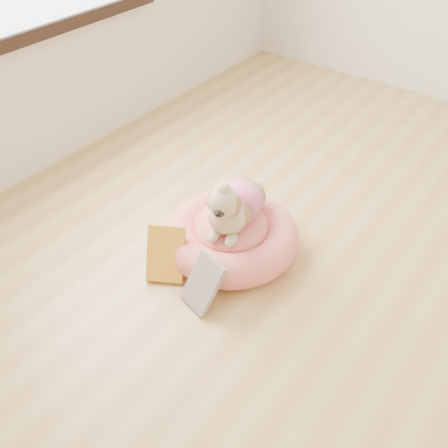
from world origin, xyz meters
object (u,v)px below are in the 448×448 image
Objects in this scene: dog at (233,196)px; book_yellow at (166,254)px; book_white at (203,284)px; pet_bed at (231,236)px.

book_yellow is at bearing -132.90° from dog.
dog is at bearing 119.90° from book_white.
pet_bed is 1.55× the size of dog.
book_yellow is at bearing -115.05° from pet_bed.
book_white is (0.08, -0.30, -0.19)m from dog.
book_white reaches higher than pet_bed.
pet_bed is 2.54× the size of book_yellow.
dog is at bearing 34.35° from book_yellow.
dog is at bearing 36.98° from pet_bed.
book_yellow is (-0.12, -0.27, 0.03)m from pet_bed.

